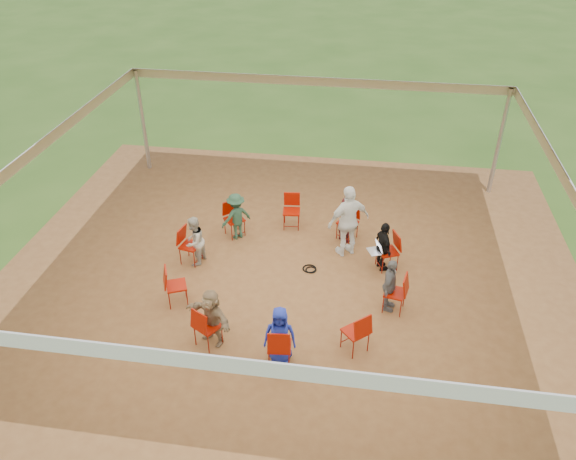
# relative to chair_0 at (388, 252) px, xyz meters

# --- Properties ---
(ground) EXTENTS (80.00, 80.00, 0.00)m
(ground) POSITION_rel_chair_0_xyz_m (-2.16, -0.95, -0.45)
(ground) COLOR #355B1C
(ground) RESTS_ON ground
(dirt_patch) EXTENTS (13.00, 13.00, 0.00)m
(dirt_patch) POSITION_rel_chair_0_xyz_m (-2.16, -0.95, -0.44)
(dirt_patch) COLOR brown
(dirt_patch) RESTS_ON ground
(tent) EXTENTS (10.33, 10.33, 3.00)m
(tent) POSITION_rel_chair_0_xyz_m (-2.16, -0.95, 1.92)
(tent) COLOR #B2B2B7
(tent) RESTS_ON ground
(chair_0) EXTENTS (0.57, 0.56, 0.90)m
(chair_0) POSITION_rel_chair_0_xyz_m (0.00, 0.00, 0.00)
(chair_0) COLOR #9F1202
(chair_0) RESTS_ON ground
(chair_1) EXTENTS (0.58, 0.59, 0.90)m
(chair_1) POSITION_rel_chair_0_xyz_m (-0.97, 1.09, 0.00)
(chair_1) COLOR #9F1202
(chair_1) RESTS_ON ground
(chair_2) EXTENTS (0.46, 0.48, 0.90)m
(chair_2) POSITION_rel_chair_0_xyz_m (-2.39, 1.39, 0.00)
(chair_2) COLOR #9F1202
(chair_2) RESTS_ON ground
(chair_3) EXTENTS (0.61, 0.61, 0.90)m
(chair_3) POSITION_rel_chair_0_xyz_m (-3.72, 0.81, 0.00)
(chair_3) COLOR #9F1202
(chair_3) RESTS_ON ground
(chair_4) EXTENTS (0.52, 0.50, 0.90)m
(chair_4) POSITION_rel_chair_0_xyz_m (-4.46, -0.45, 0.00)
(chair_4) COLOR #9F1202
(chair_4) RESTS_ON ground
(chair_5) EXTENTS (0.57, 0.56, 0.90)m
(chair_5) POSITION_rel_chair_0_xyz_m (-4.31, -1.90, 0.00)
(chair_5) COLOR #9F1202
(chair_5) RESTS_ON ground
(chair_6) EXTENTS (0.58, 0.59, 0.90)m
(chair_6) POSITION_rel_chair_0_xyz_m (-3.34, -2.98, 0.00)
(chair_6) COLOR #9F1202
(chair_6) RESTS_ON ground
(chair_7) EXTENTS (0.46, 0.48, 0.90)m
(chair_7) POSITION_rel_chair_0_xyz_m (-1.92, -3.29, 0.00)
(chair_7) COLOR #9F1202
(chair_7) RESTS_ON ground
(chair_8) EXTENTS (0.61, 0.61, 0.90)m
(chair_8) POSITION_rel_chair_0_xyz_m (-0.59, -2.71, 0.00)
(chair_8) COLOR #9F1202
(chair_8) RESTS_ON ground
(chair_9) EXTENTS (0.52, 0.50, 0.90)m
(chair_9) POSITION_rel_chair_0_xyz_m (0.15, -1.45, 0.00)
(chair_9) COLOR #9F1202
(chair_9) RESTS_ON ground
(person_seated_0) EXTENTS (0.61, 0.79, 1.20)m
(person_seated_0) POSITION_rel_chair_0_xyz_m (-0.11, -0.05, 0.16)
(person_seated_0) COLOR black
(person_seated_0) RESTS_ON ground
(person_seated_1) EXTENTS (0.52, 0.47, 1.20)m
(person_seated_1) POSITION_rel_chair_0_xyz_m (-1.03, 0.98, 0.16)
(person_seated_1) COLOR #3E0E11
(person_seated_1) RESTS_ON ground
(person_seated_2) EXTENTS (0.84, 0.80, 1.20)m
(person_seated_2) POSITION_rel_chair_0_xyz_m (-3.64, 0.72, 0.16)
(person_seated_2) COLOR #264933
(person_seated_2) RESTS_ON ground
(person_seated_3) EXTENTS (0.45, 0.64, 1.20)m
(person_seated_3) POSITION_rel_chair_0_xyz_m (-4.34, -0.47, 0.16)
(person_seated_3) COLOR #B7B2A1
(person_seated_3) RESTS_ON ground
(person_seated_4) EXTENTS (1.17, 0.92, 1.20)m
(person_seated_4) POSITION_rel_chair_0_xyz_m (-3.28, -2.88, 0.16)
(person_seated_4) COLOR #967C59
(person_seated_4) RESTS_ON ground
(person_seated_5) EXTENTS (0.62, 0.39, 1.20)m
(person_seated_5) POSITION_rel_chair_0_xyz_m (-1.93, -3.17, 0.16)
(person_seated_5) COLOR #1C2CA7
(person_seated_5) RESTS_ON ground
(person_seated_6) EXTENTS (0.50, 0.77, 1.20)m
(person_seated_6) POSITION_rel_chair_0_xyz_m (0.03, -1.42, 0.16)
(person_seated_6) COLOR slate
(person_seated_6) RESTS_ON ground
(standing_person) EXTENTS (1.16, 1.01, 1.78)m
(standing_person) POSITION_rel_chair_0_xyz_m (-0.93, 0.44, 0.45)
(standing_person) COLOR white
(standing_person) RESTS_ON ground
(cable_coil) EXTENTS (0.38, 0.38, 0.03)m
(cable_coil) POSITION_rel_chair_0_xyz_m (-1.71, -0.34, -0.43)
(cable_coil) COLOR black
(cable_coil) RESTS_ON ground
(laptop) EXTENTS (0.39, 0.43, 0.24)m
(laptop) POSITION_rel_chair_0_xyz_m (-0.25, -0.11, 0.13)
(laptop) COLOR #B7B7BC
(laptop) RESTS_ON ground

